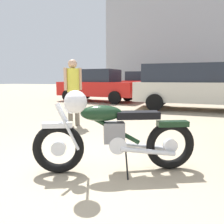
% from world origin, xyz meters
% --- Properties ---
extents(ground_plane, '(80.00, 80.00, 0.00)m').
position_xyz_m(ground_plane, '(0.00, 0.00, 0.00)').
color(ground_plane, gray).
extents(vintage_motorcycle, '(1.94, 1.08, 1.07)m').
position_xyz_m(vintage_motorcycle, '(0.22, 0.28, 0.49)').
color(vintage_motorcycle, black).
rests_on(vintage_motorcycle, ground_plane).
extents(bystander, '(0.33, 0.36, 1.66)m').
position_xyz_m(bystander, '(-1.63, 2.58, 1.02)').
color(bystander, '#706656').
rests_on(bystander, ground_plane).
extents(blue_hatchback_right, '(4.34, 2.22, 1.67)m').
position_xyz_m(blue_hatchback_right, '(-3.46, 8.40, 0.84)').
color(blue_hatchback_right, black).
rests_on(blue_hatchback_right, ground_plane).
extents(pale_sedan_back, '(4.72, 2.01, 1.74)m').
position_xyz_m(pale_sedan_back, '(1.29, 6.71, 0.94)').
color(pale_sedan_back, black).
rests_on(pale_sedan_back, ground_plane).
extents(white_estate_far, '(4.83, 2.27, 1.74)m').
position_xyz_m(white_estate_far, '(-1.66, 14.51, 0.94)').
color(white_estate_far, black).
rests_on(white_estate_far, ground_plane).
extents(silver_sedan_mid, '(4.38, 2.31, 1.67)m').
position_xyz_m(silver_sedan_mid, '(-0.05, 10.56, 0.84)').
color(silver_sedan_mid, black).
rests_on(silver_sedan_mid, ground_plane).
extents(industrial_building, '(21.06, 11.50, 22.80)m').
position_xyz_m(industrial_building, '(1.81, 27.75, 5.46)').
color(industrial_building, '#9EA0A8').
rests_on(industrial_building, ground_plane).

